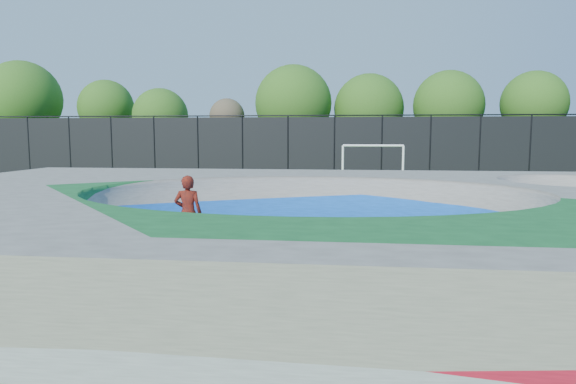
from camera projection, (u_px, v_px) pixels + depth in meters
The scene contains 7 objects.
ground at pixel (310, 252), 12.40m from camera, with size 120.00×120.00×0.00m, color #26641C.
skate_deck at pixel (310, 221), 12.32m from camera, with size 22.00×14.00×1.50m, color gray.
skater at pixel (188, 213), 12.45m from camera, with size 0.67×0.44×1.84m, color #B1230E.
skateboard at pixel (189, 249), 12.55m from camera, with size 0.78×0.22×0.05m, color black.
soccer_goal at pixel (373, 157), 28.18m from camera, with size 3.40×0.12×2.25m.
fence at pixel (334, 145), 32.89m from camera, with size 48.09×0.09×4.04m.
treeline at pixel (348, 105), 37.26m from camera, with size 54.25×7.66×8.50m.
Camera 1 is at (0.89, -12.14, 2.83)m, focal length 32.00 mm.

